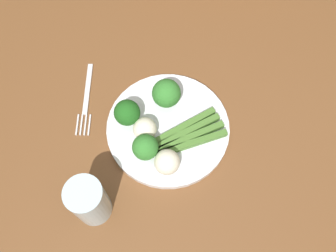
{
  "coord_description": "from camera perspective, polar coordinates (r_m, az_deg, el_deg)",
  "views": [
    {
      "loc": [
        0.04,
        0.24,
        1.44
      ],
      "look_at": [
        0.06,
        -0.06,
        0.77
      ],
      "focal_mm": 40.69,
      "sensor_mm": 36.0,
      "label": 1
    }
  ],
  "objects": [
    {
      "name": "cauliflower_back_right",
      "position": [
        0.69,
        -0.14,
        -5.41
      ],
      "size": [
        0.05,
        0.05,
        0.05
      ],
      "primitive_type": "sphere",
      "color": "silver",
      "rests_on": "plate"
    },
    {
      "name": "broccoli_front",
      "position": [
        0.69,
        -3.47,
        -3.59
      ],
      "size": [
        0.05,
        0.05,
        0.06
      ],
      "color": "#609E3D",
      "rests_on": "plate"
    },
    {
      "name": "asparagus_bundle",
      "position": [
        0.73,
        2.91,
        -1.4
      ],
      "size": [
        0.15,
        0.11,
        0.01
      ],
      "rotation": [
        0.0,
        0.0,
        3.68
      ],
      "color": "#47752D",
      "rests_on": "plate"
    },
    {
      "name": "broccoli_outer_edge",
      "position": [
        0.72,
        -6.14,
        1.96
      ],
      "size": [
        0.05,
        0.05,
        0.06
      ],
      "color": "#4C7F2B",
      "rests_on": "plate"
    },
    {
      "name": "cauliflower_edge",
      "position": [
        0.72,
        -3.49,
        -0.45
      ],
      "size": [
        0.05,
        0.05,
        0.05
      ],
      "primitive_type": "sphere",
      "color": "silver",
      "rests_on": "plate"
    },
    {
      "name": "plate",
      "position": [
        0.75,
        0.0,
        -0.39
      ],
      "size": [
        0.24,
        0.24,
        0.01
      ],
      "primitive_type": "cylinder",
      "color": "white",
      "rests_on": "dining_table"
    },
    {
      "name": "chair",
      "position": [
        1.28,
        5.3,
        18.31
      ],
      "size": [
        0.44,
        0.44,
        0.87
      ],
      "rotation": [
        0.0,
        0.0,
        0.12
      ],
      "color": "brown",
      "rests_on": "ground_plane"
    },
    {
      "name": "ground_plane",
      "position": [
        1.47,
        2.36,
        -14.69
      ],
      "size": [
        6.0,
        6.0,
        0.02
      ],
      "primitive_type": "cube",
      "color": "gray"
    },
    {
      "name": "water_glass",
      "position": [
        0.67,
        -11.73,
        -10.99
      ],
      "size": [
        0.06,
        0.06,
        0.12
      ],
      "primitive_type": "cylinder",
      "color": "silver",
      "rests_on": "dining_table"
    },
    {
      "name": "broccoli_near_center",
      "position": [
        0.73,
        -0.24,
        4.88
      ],
      "size": [
        0.06,
        0.06,
        0.07
      ],
      "color": "#609E3D",
      "rests_on": "plate"
    },
    {
      "name": "dining_table",
      "position": [
        0.83,
        4.07,
        -7.45
      ],
      "size": [
        1.28,
        0.97,
        0.75
      ],
      "color": "brown",
      "rests_on": "ground_plane"
    },
    {
      "name": "fork",
      "position": [
        0.8,
        -12.12,
        3.88
      ],
      "size": [
        0.03,
        0.17,
        0.0
      ],
      "rotation": [
        0.0,
        0.0,
        1.64
      ],
      "color": "silver",
      "rests_on": "dining_table"
    }
  ]
}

